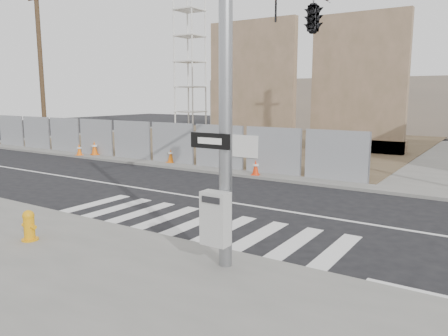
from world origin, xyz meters
The scene contains 13 objects.
ground centered at (0.00, 0.00, 0.00)m, with size 100.00×100.00×0.00m, color black.
sidewalk_far centered at (0.00, 14.00, 0.06)m, with size 50.00×20.00×0.12m, color slate.
signal_pole centered at (2.49, -2.05, 4.78)m, with size 0.96×5.87×7.00m.
chain_link_fence centered at (-10.00, 5.00, 1.12)m, with size 24.60×0.04×2.00m, color gray.
concrete_wall_left centered at (-7.00, 13.08, 3.38)m, with size 6.00×1.30×8.00m.
concrete_wall_right centered at (-0.50, 14.08, 3.38)m, with size 5.50×1.30×8.00m.
crane_tower centered at (-15.00, 17.00, 9.02)m, with size 2.60×2.60×18.15m.
utility_pole_left centered at (-18.00, 5.50, 5.20)m, with size 1.60×0.28×10.00m.
fire_hydrant centered at (-2.17, -6.03, 0.48)m, with size 0.44×0.39×0.73m.
traffic_cone_a centered at (-13.14, 4.22, 0.44)m, with size 0.36×0.36×0.65m.
traffic_cone_b centered at (-12.57, 4.82, 0.51)m, with size 0.54×0.54×0.80m.
traffic_cone_c centered at (-7.10, 5.00, 0.49)m, with size 0.43×0.43×0.75m.
traffic_cone_d centered at (-1.83, 4.27, 0.44)m, with size 0.43×0.43×0.66m.
Camera 1 is at (7.00, -11.78, 3.49)m, focal length 35.00 mm.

